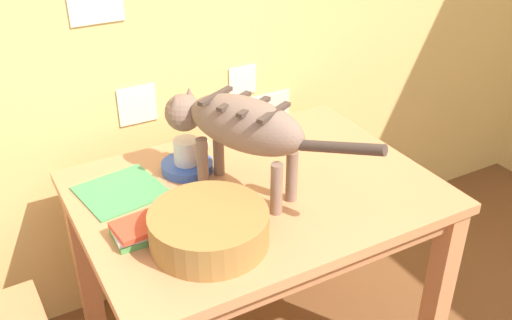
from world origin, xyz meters
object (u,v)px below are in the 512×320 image
object	(u,v)px
coffee_mug	(187,151)
dining_table	(256,212)
saucer_bowl	(187,166)
magazine	(121,191)
wicker_basket	(209,227)
cat	(238,126)
book_stack	(144,228)

from	to	relation	value
coffee_mug	dining_table	bearing A→B (deg)	-54.47
saucer_bowl	coffee_mug	size ratio (longest dim) A/B	1.38
magazine	wicker_basket	bearing A→B (deg)	-78.85
dining_table	magazine	size ratio (longest dim) A/B	4.57
cat	coffee_mug	xyz separation A→B (m)	(-0.09, 0.19, -0.15)
dining_table	cat	xyz separation A→B (m)	(-0.05, 0.02, 0.32)
cat	wicker_basket	world-z (taller)	cat
magazine	coffee_mug	bearing A→B (deg)	-3.57
cat	saucer_bowl	world-z (taller)	cat
cat	book_stack	xyz separation A→B (m)	(-0.34, -0.08, -0.20)
cat	wicker_basket	bearing A→B (deg)	-161.21
book_stack	saucer_bowl	bearing A→B (deg)	47.81
cat	dining_table	bearing A→B (deg)	-43.90
dining_table	saucer_bowl	size ratio (longest dim) A/B	6.44
dining_table	cat	size ratio (longest dim) A/B	1.66
dining_table	magazine	bearing A→B (deg)	154.76
cat	coffee_mug	world-z (taller)	cat
cat	book_stack	distance (m)	0.41
cat	magazine	bearing A→B (deg)	126.42
cat	book_stack	world-z (taller)	cat
saucer_bowl	magazine	distance (m)	0.24
coffee_mug	magazine	xyz separation A→B (m)	(-0.24, -0.02, -0.07)
coffee_mug	book_stack	distance (m)	0.37
cat	magazine	world-z (taller)	cat
dining_table	book_stack	world-z (taller)	book_stack
saucer_bowl	wicker_basket	world-z (taller)	wicker_basket
saucer_bowl	book_stack	distance (m)	0.37
magazine	book_stack	size ratio (longest dim) A/B	1.36
dining_table	book_stack	distance (m)	0.42
coffee_mug	book_stack	bearing A→B (deg)	-132.60
cat	coffee_mug	distance (m)	0.26
coffee_mug	wicker_basket	size ratio (longest dim) A/B	0.38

